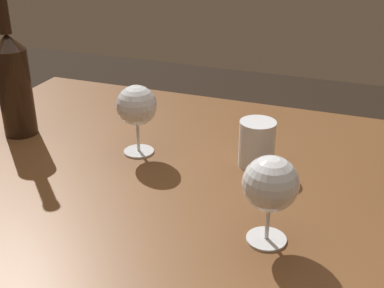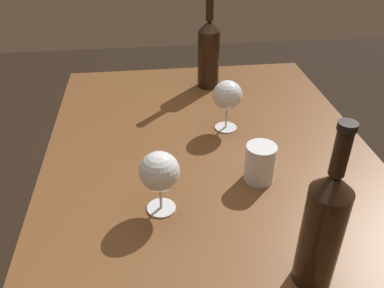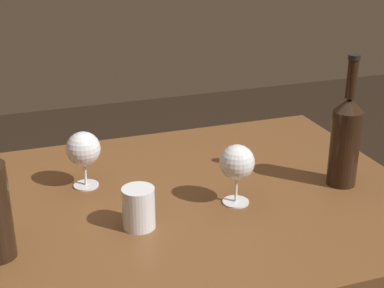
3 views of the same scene
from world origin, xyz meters
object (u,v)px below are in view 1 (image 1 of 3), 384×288
at_px(wine_glass_left, 270,185).
at_px(water_tumbler, 257,146).
at_px(wine_glass_right, 137,107).
at_px(wine_bottle, 14,82).

height_order(wine_glass_left, water_tumbler, wine_glass_left).
distance_m(wine_glass_left, wine_glass_right, 0.40).
relative_size(wine_glass_left, wine_bottle, 0.43).
relative_size(wine_glass_right, wine_bottle, 0.44).
height_order(wine_glass_left, wine_glass_right, wine_glass_right).
distance_m(wine_glass_left, water_tumbler, 0.27).
distance_m(wine_bottle, water_tumbler, 0.57).
xyz_separation_m(wine_glass_right, wine_bottle, (-0.31, -0.01, 0.02)).
xyz_separation_m(wine_bottle, water_tumbler, (0.56, 0.04, -0.08)).
relative_size(wine_glass_right, water_tumbler, 1.57).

